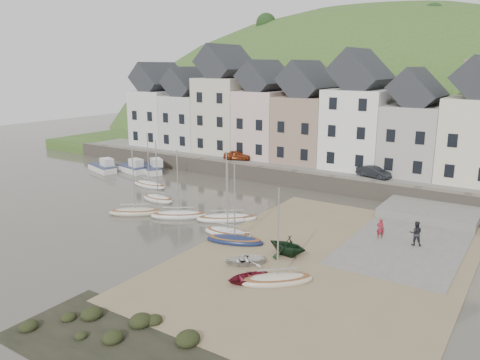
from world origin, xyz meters
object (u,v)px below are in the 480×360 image
Objects in this scene: car_right at (374,172)px; person_red at (380,228)px; rowboat_white at (244,260)px; person_dark at (416,233)px; rowboat_red at (248,278)px; car_left at (237,155)px; sailboat_0 at (149,185)px; rowboat_green at (288,245)px.

person_red is at bearing -143.70° from car_right.
person_dark reaches higher than rowboat_white.
car_left reaches higher than rowboat_red.
rowboat_white is at bearing 29.24° from person_dark.
car_left is (-22.23, 13.49, 1.29)m from person_red.
rowboat_white is 1.82× the size of person_red.
rowboat_white is (20.10, -11.75, 0.09)m from sailboat_0.
person_dark reaches higher than rowboat_red.
rowboat_white is at bearing -166.93° from car_right.
rowboat_white is at bearing -25.99° from rowboat_green.
car_right is (-0.50, 20.31, 1.38)m from rowboat_green.
sailboat_0 is 2.18× the size of rowboat_green.
person_red is 26.04m from car_left.
rowboat_white is 1.51× the size of person_dark.
car_left reaches higher than person_dark.
rowboat_red is 1.76× the size of person_red.
car_left is (-17.72, 25.37, 1.84)m from rowboat_red.
sailboat_0 is 23.29m from rowboat_white.
sailboat_0 reaches higher than car_right.
rowboat_white is 11.55m from person_red.
rowboat_red is at bearing -164.48° from car_left.
rowboat_green is (1.75, 2.91, 0.47)m from rowboat_white.
rowboat_green is 9.81m from person_dark.
person_dark is (7.16, 11.82, 0.71)m from rowboat_red.
rowboat_green is at bearing 126.83° from rowboat_red.
person_dark is 0.55× the size of car_left.
sailboat_0 is at bearing -106.93° from rowboat_green.
sailboat_0 reaches higher than person_red.
car_right is (-0.44, 25.37, 1.86)m from rowboat_red.
car_left is at bearing -50.12° from person_red.
rowboat_green is 1.06× the size of rowboat_red.
rowboat_red is 31.00m from car_left.
sailboat_0 reaches higher than rowboat_red.
car_right is at bearing -109.42° from car_left.
person_dark is (28.95, -2.07, 0.79)m from sailboat_0.
sailboat_0 is at bearing -175.01° from rowboat_red.
person_red reaches higher than rowboat_white.
rowboat_white is at bearing -164.80° from car_left.
car_right is at bearing -88.73° from person_red.
car_right is at bearing 133.98° from rowboat_white.
sailboat_0 is 2.25× the size of rowboat_white.
car_right reaches higher than person_red.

